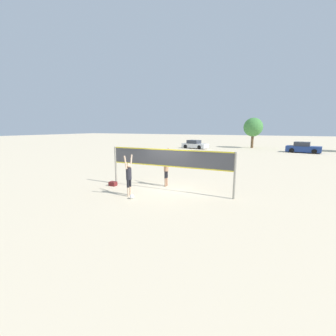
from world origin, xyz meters
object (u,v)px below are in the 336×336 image
at_px(player_blocker, 166,166).
at_px(volleyball, 132,197).
at_px(volleyball_net, 168,162).
at_px(player_spiker, 129,175).
at_px(tree_left_cluster, 253,127).
at_px(parked_car_mid, 303,148).
at_px(gear_bag, 113,184).
at_px(parked_car_near, 195,145).

bearing_deg(player_blocker, volleyball, -9.13).
relative_size(volleyball_net, player_spiker, 3.45).
height_order(player_spiker, tree_left_cluster, tree_left_cluster).
bearing_deg(player_spiker, parked_car_mid, -20.54).
distance_m(volleyball, tree_left_cluster, 32.88).
relative_size(player_spiker, gear_bag, 5.07).
bearing_deg(volleyball, player_spiker, 137.91).
bearing_deg(parked_car_mid, tree_left_cluster, 156.03).
relative_size(player_blocker, parked_car_near, 0.49).
bearing_deg(volleyball_net, volleyball, -114.24).
distance_m(volleyball_net, parked_car_near, 26.31).
distance_m(player_blocker, tree_left_cluster, 29.85).
bearing_deg(parked_car_near, volleyball_net, -61.00).
distance_m(player_spiker, gear_bag, 2.64).
height_order(parked_car_near, parked_car_mid, parked_car_mid).
relative_size(gear_bag, parked_car_mid, 0.09).
bearing_deg(gear_bag, volleyball, -33.30).
height_order(parked_car_mid, tree_left_cluster, tree_left_cluster).
distance_m(volleyball, parked_car_mid, 29.44).
distance_m(player_spiker, player_blocker, 2.70).
bearing_deg(tree_left_cluster, player_spiker, -95.42).
distance_m(player_blocker, volleyball, 3.15).
bearing_deg(volleyball_net, player_spiker, -127.70).
bearing_deg(volleyball, player_blocker, 80.87).
xyz_separation_m(player_spiker, parked_car_mid, (10.25, 27.37, -0.44)).
bearing_deg(player_blocker, parked_car_near, -165.14).
distance_m(player_spiker, volleyball, 1.14).
bearing_deg(parked_car_mid, gear_bag, -105.22).
bearing_deg(tree_left_cluster, volleyball, -94.65).
height_order(volleyball, gear_bag, gear_bag).
distance_m(parked_car_mid, tree_left_cluster, 9.14).
bearing_deg(gear_bag, player_blocker, 23.36).
relative_size(volleyball, gear_bag, 0.55).
relative_size(player_spiker, player_blocker, 0.93).
relative_size(volleyball_net, parked_car_near, 1.56).
xyz_separation_m(volleyball, tree_left_cluster, (2.65, 32.60, 3.41)).
bearing_deg(player_spiker, player_blocker, -18.93).
bearing_deg(player_blocker, volleyball_net, 32.23).
xyz_separation_m(volleyball, gear_bag, (-2.50, 1.64, 0.01)).
xyz_separation_m(player_blocker, gear_bag, (-2.96, -1.28, -1.09)).
xyz_separation_m(gear_bag, parked_car_near, (-3.55, 25.83, 0.50)).
height_order(volleyball_net, volleyball, volleyball_net).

